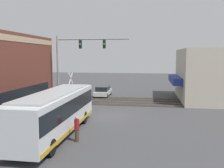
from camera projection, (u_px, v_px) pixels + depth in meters
The scene contains 9 objects.
ground_plane at pixel (110, 115), 23.70m from camera, with size 120.00×120.00×0.00m, color #424244.
shop_building at pixel (217, 75), 31.49m from camera, with size 11.17×10.47×6.50m.
city_bus at pixel (56, 111), 17.66m from camera, with size 11.02×2.59×3.12m.
traffic_signal_gantry at pixel (76, 56), 27.27m from camera, with size 0.42×8.03×7.83m.
crossing_signal at pixel (71, 86), 28.09m from camera, with size 1.41×1.18×3.81m.
rail_track_near at pixel (118, 103), 29.58m from camera, with size 2.60×60.00×0.15m.
rail_track_far at pixel (121, 99), 32.72m from camera, with size 2.60×60.00×0.15m.
parked_car_white at pixel (103, 91), 35.04m from camera, with size 4.64×1.82×1.44m.
pedestrian_near_bus at pixel (77, 129), 16.35m from camera, with size 0.34×0.34×1.72m.
Camera 1 is at (-22.90, -3.83, 5.60)m, focal length 40.00 mm.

